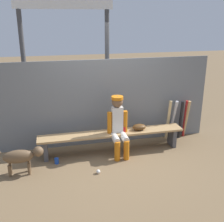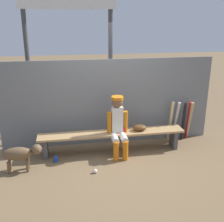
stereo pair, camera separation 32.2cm
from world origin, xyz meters
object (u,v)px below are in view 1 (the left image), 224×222
bat_wood_tan (186,119)px  dog (22,156)px  bat_aluminum_red (185,119)px  cup_on_ground (57,161)px  cup_on_bench (124,129)px  bat_aluminum_silver (173,119)px  baseball_glove (139,127)px  bat_wood_natural (168,120)px  bat_aluminum_black (181,120)px  player_seated (118,124)px  baseball (98,172)px  scoreboard (67,7)px  dugout_bench (112,136)px

bat_wood_tan → dog: bat_wood_tan is taller
bat_aluminum_red → cup_on_ground: size_ratio=7.95×
cup_on_bench → bat_wood_tan: bearing=13.4°
bat_aluminum_silver → baseball_glove: bearing=-158.9°
baseball_glove → bat_aluminum_silver: (0.91, 0.35, -0.04)m
bat_wood_natural → cup_on_ground: size_ratio=8.32×
bat_aluminum_black → bat_aluminum_red: 0.14m
player_seated → bat_aluminum_red: (1.67, 0.46, -0.19)m
player_seated → bat_aluminum_black: (1.53, 0.41, -0.19)m
bat_wood_natural → cup_on_ground: (-2.47, -0.56, -0.40)m
bat_aluminum_red → cup_on_bench: bearing=-165.9°
player_seated → cup_on_ground: player_seated is taller
baseball → cup_on_bench: (0.67, 0.73, 0.44)m
player_seated → baseball_glove: 0.50m
bat_aluminum_silver → cup_on_ground: bat_aluminum_silver is taller
bat_aluminum_black → baseball: 2.36m
player_seated → bat_aluminum_silver: bearing=18.4°
baseball_glove → bat_aluminum_black: size_ratio=0.32×
cup_on_ground → scoreboard: size_ratio=0.03×
bat_wood_tan → cup_on_bench: (-1.55, -0.37, 0.04)m
dugout_bench → cup_on_ground: (-1.13, -0.24, -0.29)m
bat_aluminum_black → bat_wood_tan: size_ratio=1.00×
bat_aluminum_black → baseball: bat_aluminum_black is taller
baseball → bat_aluminum_red: bearing=26.9°
bat_wood_tan → scoreboard: scoreboard is taller
dog → cup_on_ground: bearing=20.7°
baseball → dugout_bench: bearing=60.8°
bat_aluminum_silver → dog: 3.30m
bat_aluminum_black → dog: (-3.35, -0.77, -0.10)m
dugout_bench → bat_aluminum_black: bat_aluminum_black is taller
bat_aluminum_black → scoreboard: scoreboard is taller
bat_aluminum_red → cup_on_ground: (-2.90, -0.60, -0.38)m
cup_on_ground → scoreboard: scoreboard is taller
cup_on_ground → cup_on_bench: bearing=8.8°
cup_on_bench → scoreboard: scoreboard is taller
baseball_glove → bat_aluminum_red: 1.26m
player_seated → bat_aluminum_black: bearing=14.9°
bat_aluminum_black → cup_on_ground: bat_aluminum_black is taller
bat_aluminum_red → cup_on_bench: bat_aluminum_red is taller
bat_aluminum_silver → dog: bearing=-165.6°
dugout_bench → bat_aluminum_black: 1.67m
baseball → bat_aluminum_black: bearing=27.3°
player_seated → cup_on_ground: size_ratio=10.64×
bat_aluminum_black → bat_wood_tan: (0.16, 0.03, -0.00)m
scoreboard → bat_aluminum_silver: bearing=-21.7°
dog → bat_wood_tan: bearing=12.9°
dugout_bench → player_seated: (0.10, -0.11, 0.29)m
bat_wood_tan → bat_aluminum_red: bearing=143.1°
baseball → dog: (-1.28, 0.30, 0.30)m
baseball_glove → cup_on_bench: (-0.33, -0.03, -0.01)m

